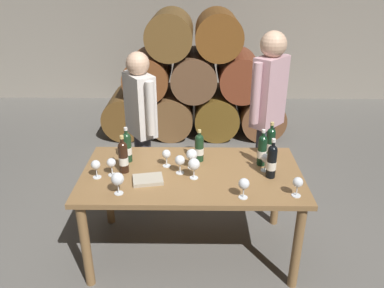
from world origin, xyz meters
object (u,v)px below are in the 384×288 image
wine_glass_4 (194,165)px  wine_glass_5 (180,161)px  wine_bottle_4 (127,147)px  wine_glass_0 (244,184)px  wine_glass_2 (192,155)px  wine_bottle_3 (272,161)px  wine_bottle_5 (270,143)px  wine_bottle_2 (199,147)px  tasting_notebook (148,180)px  wine_glass_7 (118,179)px  wine_glass_6 (166,155)px  taster_seated_left (141,119)px  wine_glass_8 (298,183)px  wine_bottle_0 (262,150)px  wine_glass_1 (111,163)px  dining_table (192,183)px  sommelier_presenting (268,106)px  wine_glass_9 (266,159)px  wine_bottle_1 (123,156)px  wine_glass_3 (96,165)px

wine_glass_4 → wine_glass_5: wine_glass_4 is taller
wine_bottle_4 → wine_glass_0: 1.03m
wine_glass_2 → wine_glass_5: (-0.09, -0.09, -0.01)m
wine_bottle_3 → wine_glass_4: (-0.58, -0.03, -0.02)m
wine_bottle_5 → wine_bottle_2: bearing=-173.8°
wine_bottle_4 → tasting_notebook: 0.40m
wine_glass_7 → wine_glass_4: bearing=22.8°
wine_glass_2 → wine_glass_6: (-0.20, 0.02, -0.01)m
wine_bottle_4 → wine_glass_0: bearing=-31.3°
wine_glass_7 → taster_seated_left: 1.03m
wine_glass_8 → wine_bottle_0: bearing=110.9°
wine_glass_1 → wine_glass_7: wine_glass_7 is taller
wine_glass_8 → tasting_notebook: size_ratio=0.67×
wine_glass_5 → taster_seated_left: size_ratio=0.10×
dining_table → sommelier_presenting: sommelier_presenting is taller
taster_seated_left → wine_glass_8: bearing=-40.7°
dining_table → wine_glass_7: bearing=-149.0°
wine_bottle_4 → wine_glass_9: (1.09, -0.15, -0.03)m
wine_bottle_2 → wine_glass_6: size_ratio=1.90×
wine_bottle_1 → wine_glass_5: wine_bottle_1 is taller
wine_glass_2 → taster_seated_left: taster_seated_left is taller
wine_glass_3 → wine_glass_8: (1.45, -0.24, 0.00)m
wine_bottle_5 → wine_glass_0: size_ratio=2.08×
wine_bottle_3 → taster_seated_left: size_ratio=0.20×
wine_glass_9 → sommelier_presenting: bearing=80.2°
wine_glass_5 → wine_glass_8: bearing=-20.7°
wine_glass_5 → wine_glass_9: bearing=4.1°
wine_bottle_3 → wine_glass_2: (-0.60, 0.13, -0.02)m
wine_glass_3 → wine_glass_4: size_ratio=0.89×
wine_glass_2 → wine_glass_8: bearing=-28.6°
wine_bottle_4 → sommelier_presenting: size_ratio=0.17×
wine_glass_2 → wine_glass_9: (0.57, -0.04, -0.01)m
wine_bottle_0 → wine_glass_8: wine_bottle_0 is taller
wine_bottle_5 → wine_glass_9: size_ratio=2.17×
wine_bottle_3 → wine_glass_5: 0.69m
wine_bottle_2 → wine_bottle_5: 0.59m
wine_bottle_0 → wine_glass_5: 0.66m
wine_bottle_5 → wine_glass_0: (-0.28, -0.62, -0.03)m
dining_table → taster_seated_left: (-0.48, 0.72, 0.25)m
dining_table → sommelier_presenting: (0.69, 0.75, 0.37)m
wine_glass_4 → sommelier_presenting: size_ratio=0.10×
wine_glass_4 → wine_glass_8: wine_glass_4 is taller
wine_glass_1 → wine_glass_6: bearing=20.3°
wine_glass_9 → sommelier_presenting: (0.12, 0.71, 0.18)m
wine_glass_5 → wine_glass_9: (0.66, 0.05, -0.00)m
wine_glass_8 → taster_seated_left: size_ratio=0.10×
wine_glass_3 → wine_glass_6: wine_glass_3 is taller
wine_bottle_4 → wine_bottle_5: size_ratio=0.94×
wine_bottle_3 → wine_bottle_4: bearing=167.6°
dining_table → wine_bottle_3: bearing=-5.5°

